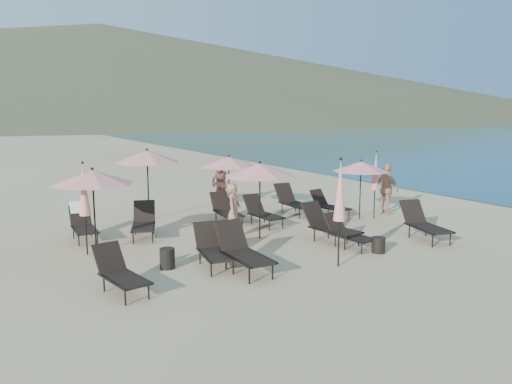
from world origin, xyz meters
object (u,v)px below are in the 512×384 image
umbrella_open_0 (93,177)px  umbrella_open_3 (147,157)px  umbrella_closed_0 (340,191)px  side_table_0 (167,258)px  lounger_9 (262,212)px  umbrella_open_2 (361,167)px  lounger_0 (120,272)px  lounger_2 (243,250)px  lounger_10 (293,201)px  lounger_3 (348,232)px  umbrella_open_1 (260,170)px  lounger_6 (83,222)px  umbrella_open_4 (229,162)px  beachgoer_a (234,211)px  lounger_4 (329,225)px  lounger_5 (424,223)px  beachgoer_b (221,183)px  lounger_1 (213,248)px  umbrella_closed_2 (84,190)px  beachgoer_c (387,189)px  umbrella_closed_1 (376,171)px  lounger_7 (144,222)px  side_table_1 (378,245)px  lounger_11 (329,204)px  lounger_8 (226,209)px

umbrella_open_0 → umbrella_open_3: umbrella_open_3 is taller
umbrella_closed_0 → side_table_0: 4.33m
lounger_9 → umbrella_open_2: size_ratio=0.81×
lounger_0 → lounger_2: size_ratio=0.90×
lounger_10 → umbrella_open_0: bearing=-166.6°
lounger_3 → umbrella_open_1: 3.01m
lounger_6 → umbrella_open_1: 5.35m
umbrella_closed_0 → umbrella_open_4: bearing=86.9°
lounger_3 → lounger_10: bearing=67.4°
lounger_6 → umbrella_open_4: 5.43m
lounger_6 → beachgoer_a: (3.86, -2.07, 0.32)m
lounger_0 → lounger_4: size_ratio=0.87×
lounger_5 → beachgoer_b: (-2.84, 7.68, 0.40)m
beachgoer_a → lounger_4: bearing=-85.8°
umbrella_open_3 → lounger_1: bearing=-92.4°
umbrella_closed_2 → beachgoer_c: (10.45, 0.16, -0.77)m
umbrella_closed_1 → lounger_9: bearing=166.4°
lounger_7 → beachgoer_a: bearing=-13.1°
lounger_6 → side_table_0: size_ratio=3.38×
beachgoer_a → beachgoer_c: bearing=-43.4°
lounger_7 → side_table_0: lounger_7 is taller
beachgoer_a → beachgoer_b: beachgoer_b is taller
lounger_6 → side_table_1: (6.45, -5.29, -0.28)m
lounger_3 → beachgoer_b: beachgoer_b is taller
umbrella_closed_1 → umbrella_closed_2: umbrella_closed_2 is taller
umbrella_open_0 → beachgoer_a: size_ratio=1.39×
lounger_0 → umbrella_open_3: bearing=57.3°
lounger_5 → umbrella_closed_1: bearing=88.5°
lounger_0 → umbrella_open_3: size_ratio=0.68×
lounger_4 → lounger_11: lounger_4 is taller
lounger_3 → lounger_8: size_ratio=0.93×
umbrella_closed_1 → side_table_0: (-8.13, -1.91, -1.39)m
umbrella_open_1 → lounger_1: bearing=-142.6°
lounger_5 → umbrella_open_2: 3.30m
lounger_3 → umbrella_open_2: 4.01m
umbrella_open_0 → umbrella_closed_2: size_ratio=0.93×
lounger_10 → side_table_1: bearing=-98.6°
lounger_9 → umbrella_open_1: bearing=-126.6°
umbrella_open_1 → umbrella_open_3: 4.59m
lounger_10 → umbrella_open_3: bearing=161.7°
lounger_9 → lounger_10: bearing=24.7°
lounger_0 → lounger_2: bearing=-10.9°
lounger_10 → side_table_1: (-0.83, -5.31, -0.28)m
lounger_1 → umbrella_closed_0: (2.58, -1.49, 1.37)m
side_table_0 → side_table_1: bearing=-15.1°
lounger_1 → umbrella_closed_0: 3.28m
lounger_9 → side_table_0: (-4.21, -2.86, -0.20)m
lounger_3 → umbrella_closed_0: (-1.30, -1.24, 1.41)m
umbrella_open_2 → beachgoer_a: (-4.93, -0.23, -1.01)m
lounger_3 → umbrella_open_4: bearing=92.0°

